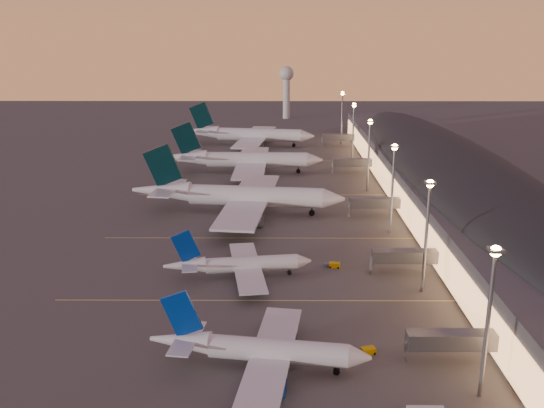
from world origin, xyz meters
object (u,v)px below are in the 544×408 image
Objects in this scene: airliner_narrow_north at (239,265)px; airliner_wide_far at (248,135)px; radar_tower at (287,83)px; baggage_tug_a at (311,350)px; airliner_narrow_south at (259,350)px; airliner_wide_mid at (243,160)px; baggage_tug_c at (333,265)px; airliner_wide_near at (237,196)px; baggage_tug_b at (366,351)px.

airliner_narrow_north is 0.53× the size of airliner_wide_far.
baggage_tug_a is at bearing -90.09° from radar_tower.
airliner_wide_far is at bearing 101.28° from airliner_narrow_south.
airliner_wide_mid is 1.99× the size of radar_tower.
airliner_narrow_south is 201.70m from airliner_wide_far.
airliner_wide_far is (-4.96, 162.00, 2.21)m from airliner_narrow_north.
radar_tower reaches higher than airliner_wide_far.
baggage_tug_a is (-0.43, -286.63, -21.41)m from radar_tower.
airliner_narrow_south is at bearing -99.52° from baggage_tug_c.
airliner_wide_mid reaches higher than airliner_narrow_north.
airliner_wide_near is 90.36m from baggage_tug_b.
baggage_tug_a is 0.85× the size of baggage_tug_c.
baggage_tug_a is (9.45, 5.30, -3.13)m from airliner_narrow_south.
airliner_narrow_north is at bearing -79.61° from airliner_wide_near.
baggage_tug_b is (29.56, -139.68, -4.80)m from airliner_wide_mid.
radar_tower is (15.66, 252.53, 18.64)m from airliner_narrow_north.
airliner_wide_near reaches higher than baggage_tug_c.
airliner_wide_mid is at bearing 103.75° from baggage_tug_a.
airliner_narrow_north reaches higher than baggage_tug_c.
airliner_narrow_north is 162.09m from airliner_wide_far.
airliner_wide_mid is 140.68m from baggage_tug_a.
radar_tower reaches higher than airliner_wide_mid.
radar_tower is 247.08m from baggage_tug_c.
baggage_tug_b is at bearing 2.99° from baggage_tug_a.
airliner_wide_near is at bearing 91.67° from baggage_tug_b.
airliner_narrow_south is 1.11× the size of airliner_narrow_north.
airliner_wide_far is 18.68× the size of baggage_tug_a.
airliner_wide_near is 54.08m from airliner_wide_mid.
airliner_wide_far is at bearing 91.88° from airliner_wide_mid.
airliner_narrow_north is (-5.77, 39.41, -0.36)m from airliner_narrow_south.
baggage_tug_b is 0.99× the size of baggage_tug_c.
radar_tower reaches higher than baggage_tug_b.
airliner_narrow_south is 144.89m from airliner_wide_mid.
baggage_tug_a is (19.69, -139.22, -4.86)m from airliner_wide_mid.
airliner_wide_mid is at bearing 102.28° from airliner_narrow_south.
baggage_tug_a is 41.27m from baggage_tug_c.
airliner_wide_near is 1.03× the size of airliner_wide_far.
airliner_wide_far reaches higher than baggage_tug_b.
airliner_narrow_north is 42.81m from baggage_tug_b.
airliner_wide_mid is at bearing -81.32° from airliner_wide_far.
airliner_wide_far is at bearing -102.83° from radar_tower.
radar_tower reaches higher than baggage_tug_c.
airliner_narrow_south is 11.02× the size of baggage_tug_a.
airliner_wide_far is at bearing 97.46° from airliner_wide_near.
airliner_wide_near reaches higher than airliner_narrow_north.
airliner_narrow_north is at bearing 109.27° from baggage_tug_b.
airliner_wide_near is 19.26× the size of baggage_tug_a.
baggage_tug_a is 9.89m from baggage_tug_b.
airliner_wide_mid is at bearing 116.27° from baggage_tug_c.
baggage_tug_c is at bearing -71.70° from airliner_wide_far.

